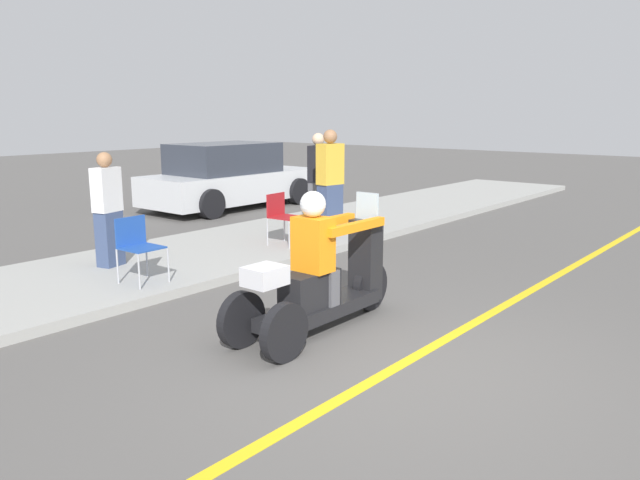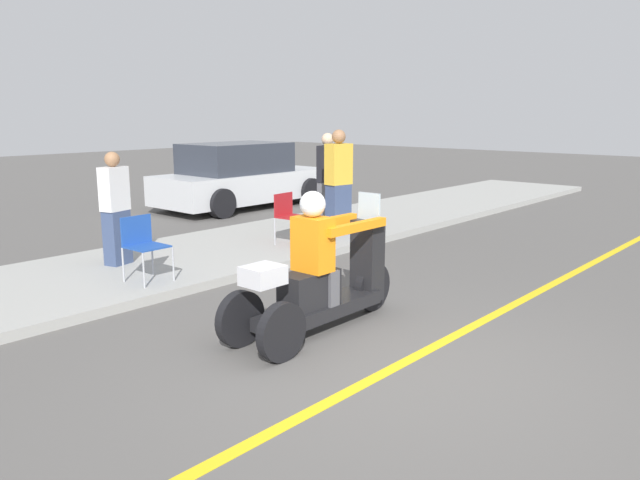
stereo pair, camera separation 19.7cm
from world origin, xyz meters
name	(u,v)px [view 2 (the right image)]	position (x,y,z in m)	size (l,w,h in m)	color
ground_plane	(393,368)	(0.00, 0.00, 0.00)	(60.00, 60.00, 0.00)	#565451
lane_stripe	(413,358)	(0.31, 0.00, 0.00)	(24.00, 0.12, 0.01)	gold
sidewalk_strip	(115,274)	(0.00, 4.60, 0.06)	(28.00, 2.80, 0.12)	#9E9E99
motorcycle_trike	(320,281)	(0.32, 1.14, 0.53)	(2.30, 0.66, 1.47)	black
spectator_near_curb	(116,211)	(0.22, 4.86, 0.88)	(0.42, 0.31, 1.58)	#38476B
spectator_with_child	(328,182)	(4.44, 4.60, 0.95)	(0.45, 0.33, 1.73)	#515156
spectator_mid_group	(338,185)	(3.94, 3.92, 1.00)	(0.47, 0.32, 1.82)	#38476B
folding_chair_curbside	(289,213)	(2.81, 4.01, 0.62)	(0.50, 0.50, 0.82)	#A5A8AD
folding_chair_set_back	(142,241)	(-0.03, 3.84, 0.62)	(0.48, 0.48, 0.82)	#A5A8AD
parked_car_lot_center	(241,177)	(5.46, 8.17, 0.71)	(4.29, 1.96, 1.52)	silver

